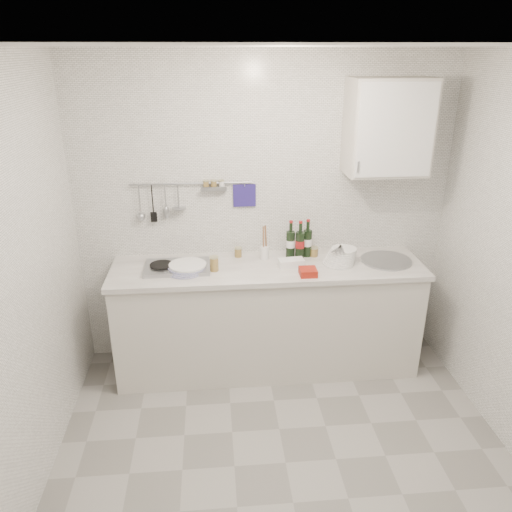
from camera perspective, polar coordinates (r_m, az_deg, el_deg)
The scene contains 17 objects.
floor at distance 3.51m, azimuth 3.40°, elevation -22.51°, with size 3.00×3.00×0.00m, color slate.
ceiling at distance 2.48m, azimuth 4.84°, elevation 22.83°, with size 3.00×3.00×0.00m, color silver.
back_wall at distance 4.06m, azimuth 0.94°, elevation 4.88°, with size 3.00×0.02×2.50m, color silver.
wall_left at distance 2.95m, azimuth -26.29°, elevation -4.75°, with size 0.02×2.80×2.50m, color silver.
counter at distance 4.12m, azimuth 1.40°, elevation -7.29°, with size 2.44×0.64×0.96m.
wall_rail at distance 3.96m, azimuth -7.66°, elevation 6.87°, with size 0.98×0.09×0.34m.
wall_cabinet at distance 3.93m, azimuth 14.88°, elevation 14.04°, with size 0.60×0.38×0.70m.
plate_stack_hob at distance 3.83m, azimuth -7.96°, elevation -1.33°, with size 0.31×0.31×0.05m.
plate_stack_sink at distance 3.97m, azimuth 9.67°, elevation -0.06°, with size 0.27×0.25×0.13m.
wine_bottles at distance 4.01m, azimuth 4.98°, elevation 1.93°, with size 0.21×0.11×0.31m.
butter_dish at distance 3.88m, azimuth 4.04°, elevation -0.78°, with size 0.20×0.10×0.06m, color white.
strawberry_punnet at distance 3.74m, azimuth 5.97°, elevation -1.83°, with size 0.13×0.13×0.05m, color #A11D11.
utensil_crock at distance 4.00m, azimuth 0.99°, elevation 0.58°, with size 0.07×0.07×0.29m.
jar_a at distance 4.05m, azimuth -2.06°, elevation 0.46°, with size 0.06×0.06×0.08m.
jar_b at distance 4.09m, azimuth 6.65°, elevation 0.51°, with size 0.07×0.07×0.08m.
jar_c at distance 4.10m, azimuth 9.45°, elevation 0.42°, with size 0.06×0.06×0.08m.
jar_d at distance 3.80m, azimuth -4.81°, elevation -0.86°, with size 0.07×0.07×0.12m.
Camera 1 is at (-0.42, -2.44, 2.49)m, focal length 35.00 mm.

